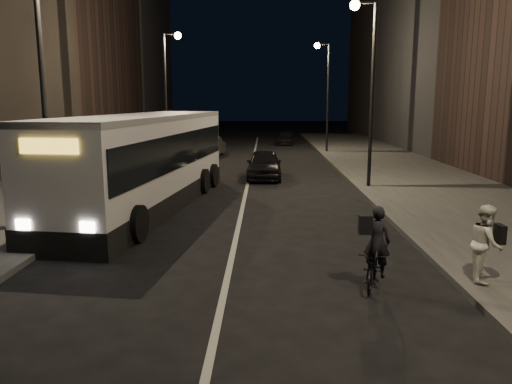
{
  "coord_description": "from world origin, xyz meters",
  "views": [
    {
      "loc": [
        0.87,
        -10.65,
        4.0
      ],
      "look_at": [
        0.61,
        2.99,
        1.5
      ],
      "focal_mm": 35.0,
      "sensor_mm": 36.0,
      "label": 1
    }
  ],
  "objects_px": {
    "car_near": "(264,164)",
    "car_far": "(285,138)",
    "streetlight_right_mid": "(367,69)",
    "car_mid": "(210,146)",
    "streetlight_left_far": "(169,79)",
    "streetlight_right_far": "(325,82)",
    "streetlight_left_near": "(50,52)",
    "pedestrian_woman": "(486,243)",
    "cyclist_on_bicycle": "(374,260)",
    "city_bus": "(146,158)"
  },
  "relations": [
    {
      "from": "streetlight_left_near",
      "to": "pedestrian_woman",
      "type": "xyz_separation_m",
      "value": [
        10.93,
        -4.25,
        -4.36
      ]
    },
    {
      "from": "streetlight_left_near",
      "to": "pedestrian_woman",
      "type": "bearing_deg",
      "value": -21.27
    },
    {
      "from": "car_mid",
      "to": "streetlight_left_near",
      "type": "bearing_deg",
      "value": 89.43
    },
    {
      "from": "streetlight_right_far",
      "to": "city_bus",
      "type": "height_order",
      "value": "streetlight_right_far"
    },
    {
      "from": "cyclist_on_bicycle",
      "to": "streetlight_left_far",
      "type": "bearing_deg",
      "value": 128.62
    },
    {
      "from": "city_bus",
      "to": "car_mid",
      "type": "xyz_separation_m",
      "value": [
        0.44,
        17.64,
        -1.17
      ]
    },
    {
      "from": "city_bus",
      "to": "cyclist_on_bicycle",
      "type": "distance_m",
      "value": 10.69
    },
    {
      "from": "streetlight_right_far",
      "to": "car_far",
      "type": "height_order",
      "value": "streetlight_right_far"
    },
    {
      "from": "city_bus",
      "to": "car_near",
      "type": "bearing_deg",
      "value": 66.23
    },
    {
      "from": "streetlight_left_near",
      "to": "car_near",
      "type": "relative_size",
      "value": 1.87
    },
    {
      "from": "streetlight_right_far",
      "to": "pedestrian_woman",
      "type": "relative_size",
      "value": 4.85
    },
    {
      "from": "streetlight_left_near",
      "to": "cyclist_on_bicycle",
      "type": "distance_m",
      "value": 10.69
    },
    {
      "from": "streetlight_left_far",
      "to": "cyclist_on_bicycle",
      "type": "distance_m",
      "value": 24.37
    },
    {
      "from": "streetlight_right_mid",
      "to": "streetlight_left_near",
      "type": "distance_m",
      "value": 13.33
    },
    {
      "from": "car_mid",
      "to": "car_far",
      "type": "xyz_separation_m",
      "value": [
        5.86,
        10.61,
        -0.15
      ]
    },
    {
      "from": "streetlight_left_far",
      "to": "streetlight_right_far",
      "type": "bearing_deg",
      "value": 29.36
    },
    {
      "from": "streetlight_right_far",
      "to": "streetlight_left_near",
      "type": "distance_m",
      "value": 26.26
    },
    {
      "from": "streetlight_right_far",
      "to": "pedestrian_woman",
      "type": "height_order",
      "value": "streetlight_right_far"
    },
    {
      "from": "car_mid",
      "to": "city_bus",
      "type": "bearing_deg",
      "value": 93.79
    },
    {
      "from": "pedestrian_woman",
      "to": "car_near",
      "type": "xyz_separation_m",
      "value": [
        -4.8,
        15.42,
        -0.26
      ]
    },
    {
      "from": "streetlight_right_far",
      "to": "car_near",
      "type": "relative_size",
      "value": 1.87
    },
    {
      "from": "streetlight_left_near",
      "to": "car_mid",
      "type": "relative_size",
      "value": 1.82
    },
    {
      "from": "pedestrian_woman",
      "to": "car_far",
      "type": "relative_size",
      "value": 0.42
    },
    {
      "from": "streetlight_right_far",
      "to": "streetlight_left_far",
      "type": "height_order",
      "value": "same"
    },
    {
      "from": "streetlight_right_far",
      "to": "cyclist_on_bicycle",
      "type": "distance_m",
      "value": 28.79
    },
    {
      "from": "cyclist_on_bicycle",
      "to": "pedestrian_woman",
      "type": "bearing_deg",
      "value": 19.28
    },
    {
      "from": "streetlight_right_mid",
      "to": "car_mid",
      "type": "xyz_separation_m",
      "value": [
        -8.49,
        13.45,
        -4.63
      ]
    },
    {
      "from": "streetlight_right_mid",
      "to": "streetlight_left_near",
      "type": "bearing_deg",
      "value": -143.12
    },
    {
      "from": "streetlight_right_mid",
      "to": "car_mid",
      "type": "height_order",
      "value": "streetlight_right_mid"
    },
    {
      "from": "streetlight_right_far",
      "to": "streetlight_left_near",
      "type": "xyz_separation_m",
      "value": [
        -10.66,
        -24.0,
        0.0
      ]
    },
    {
      "from": "city_bus",
      "to": "car_mid",
      "type": "distance_m",
      "value": 17.68
    },
    {
      "from": "city_bus",
      "to": "car_near",
      "type": "relative_size",
      "value": 3.03
    },
    {
      "from": "streetlight_right_far",
      "to": "streetlight_left_far",
      "type": "relative_size",
      "value": 1.0
    },
    {
      "from": "city_bus",
      "to": "car_near",
      "type": "xyz_separation_m",
      "value": [
        4.4,
        7.36,
        -1.16
      ]
    },
    {
      "from": "streetlight_right_far",
      "to": "pedestrian_woman",
      "type": "bearing_deg",
      "value": -89.46
    },
    {
      "from": "pedestrian_woman",
      "to": "city_bus",
      "type": "bearing_deg",
      "value": 67.13
    },
    {
      "from": "streetlight_left_near",
      "to": "pedestrian_woman",
      "type": "distance_m",
      "value": 12.52
    },
    {
      "from": "streetlight_left_near",
      "to": "car_mid",
      "type": "distance_m",
      "value": 22.05
    },
    {
      "from": "streetlight_right_far",
      "to": "city_bus",
      "type": "distance_m",
      "value": 22.35
    },
    {
      "from": "streetlight_left_near",
      "to": "streetlight_left_far",
      "type": "bearing_deg",
      "value": 90.0
    },
    {
      "from": "car_mid",
      "to": "streetlight_right_far",
      "type": "bearing_deg",
      "value": -158.07
    },
    {
      "from": "streetlight_left_near",
      "to": "car_mid",
      "type": "height_order",
      "value": "streetlight_left_near"
    },
    {
      "from": "pedestrian_woman",
      "to": "car_far",
      "type": "bearing_deg",
      "value": 22.93
    },
    {
      "from": "cyclist_on_bicycle",
      "to": "car_mid",
      "type": "relative_size",
      "value": 0.42
    },
    {
      "from": "streetlight_left_far",
      "to": "car_mid",
      "type": "distance_m",
      "value": 6.16
    },
    {
      "from": "streetlight_left_near",
      "to": "cyclist_on_bicycle",
      "type": "bearing_deg",
      "value": -26.82
    },
    {
      "from": "cyclist_on_bicycle",
      "to": "pedestrian_woman",
      "type": "distance_m",
      "value": 2.41
    },
    {
      "from": "car_near",
      "to": "car_far",
      "type": "relative_size",
      "value": 1.08
    },
    {
      "from": "car_near",
      "to": "car_far",
      "type": "bearing_deg",
      "value": 85.39
    },
    {
      "from": "streetlight_right_mid",
      "to": "streetlight_right_far",
      "type": "distance_m",
      "value": 16.0
    }
  ]
}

